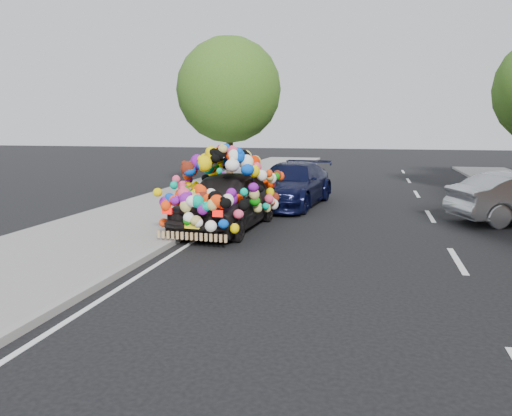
{
  "coord_description": "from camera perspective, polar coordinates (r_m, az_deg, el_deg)",
  "views": [
    {
      "loc": [
        1.95,
        -10.1,
        2.6
      ],
      "look_at": [
        -0.48,
        0.15,
        0.87
      ],
      "focal_mm": 35.0,
      "sensor_mm": 36.0,
      "label": 1
    }
  ],
  "objects": [
    {
      "name": "lane_markings",
      "position": [
        10.56,
        22.0,
        -5.58
      ],
      "size": [
        6.0,
        50.0,
        0.01
      ],
      "primitive_type": null,
      "color": "silver",
      "rests_on": "ground"
    },
    {
      "name": "plush_art_car",
      "position": [
        12.73,
        -3.37,
        2.47
      ],
      "size": [
        2.36,
        4.64,
        2.12
      ],
      "rotation": [
        0.0,
        0.0,
        -0.06
      ],
      "color": "black",
      "rests_on": "ground"
    },
    {
      "name": "kerb",
      "position": [
        11.27,
        -9.48,
        -3.8
      ],
      "size": [
        0.15,
        60.0,
        0.13
      ],
      "primitive_type": "cube",
      "color": "gray",
      "rests_on": "ground"
    },
    {
      "name": "navy_sedan",
      "position": [
        16.53,
        4.03,
        2.71
      ],
      "size": [
        2.58,
        5.07,
        1.41
      ],
      "primitive_type": "imported",
      "rotation": [
        0.0,
        0.0,
        -0.13
      ],
      "color": "black",
      "rests_on": "ground"
    },
    {
      "name": "sidewalk",
      "position": [
        12.15,
        -18.01,
        -3.21
      ],
      "size": [
        4.0,
        60.0,
        0.12
      ],
      "primitive_type": "cube",
      "color": "gray",
      "rests_on": "ground"
    },
    {
      "name": "tree_near_sidewalk",
      "position": [
        20.48,
        -3.08,
        13.28
      ],
      "size": [
        4.2,
        4.2,
        6.13
      ],
      "color": "#332114",
      "rests_on": "ground"
    },
    {
      "name": "ground",
      "position": [
        10.61,
        2.35,
        -4.86
      ],
      "size": [
        100.0,
        100.0,
        0.0
      ],
      "primitive_type": "plane",
      "color": "black",
      "rests_on": "ground"
    }
  ]
}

